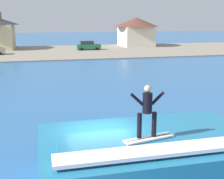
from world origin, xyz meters
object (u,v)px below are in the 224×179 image
object	(u,v)px
surfboard	(149,138)
surfer	(147,108)
house_gabled_white	(136,30)
wave_crest	(150,157)
car_far_shore	(88,46)

from	to	relation	value
surfboard	surfer	bearing A→B (deg)	138.58
surfer	house_gabled_white	xyz separation A→B (m)	(17.19, 53.96, 0.61)
wave_crest	surfer	distance (m)	2.19
wave_crest	car_far_shore	size ratio (longest dim) A/B	1.77
surfer	car_far_shore	bearing A→B (deg)	83.22
wave_crest	car_far_shore	xyz separation A→B (m)	(5.30, 47.13, 0.05)
surfboard	surfer	size ratio (longest dim) A/B	1.03
car_far_shore	house_gabled_white	bearing A→B (deg)	28.37
house_gabled_white	wave_crest	bearing A→B (deg)	-107.50
surfer	car_far_shore	world-z (taller)	surfer
house_gabled_white	surfer	bearing A→B (deg)	-107.67
surfer	house_gabled_white	bearing A→B (deg)	72.33
car_far_shore	surfboard	bearing A→B (deg)	-96.69
surfboard	house_gabled_white	bearing A→B (deg)	72.41
surfboard	surfer	distance (m)	1.04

